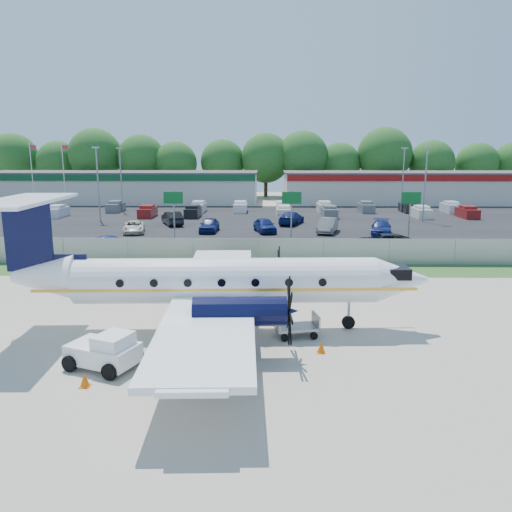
{
  "coord_description": "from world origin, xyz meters",
  "views": [
    {
      "loc": [
        0.53,
        -23.4,
        8.43
      ],
      "look_at": [
        0.0,
        6.0,
        2.3
      ],
      "focal_mm": 35.0,
      "sensor_mm": 36.0,
      "label": 1
    }
  ],
  "objects_px": {
    "pushback_tug": "(106,351)",
    "baggage_cart_far": "(296,326)",
    "baggage_cart_near": "(182,350)",
    "aircraft": "(217,281)"
  },
  "relations": [
    {
      "from": "pushback_tug",
      "to": "baggage_cart_far",
      "type": "distance_m",
      "value": 8.58
    },
    {
      "from": "baggage_cart_near",
      "to": "pushback_tug",
      "type": "bearing_deg",
      "value": -169.02
    },
    {
      "from": "pushback_tug",
      "to": "baggage_cart_near",
      "type": "distance_m",
      "value": 3.0
    },
    {
      "from": "pushback_tug",
      "to": "baggage_cart_far",
      "type": "xyz_separation_m",
      "value": [
        7.8,
        3.58,
        -0.21
      ]
    },
    {
      "from": "pushback_tug",
      "to": "baggage_cart_near",
      "type": "relative_size",
      "value": 1.42
    },
    {
      "from": "baggage_cart_far",
      "to": "aircraft",
      "type": "bearing_deg",
      "value": 167.16
    },
    {
      "from": "aircraft",
      "to": "baggage_cart_far",
      "type": "bearing_deg",
      "value": -12.84
    },
    {
      "from": "pushback_tug",
      "to": "baggage_cart_far",
      "type": "bearing_deg",
      "value": 24.66
    },
    {
      "from": "baggage_cart_near",
      "to": "baggage_cart_far",
      "type": "xyz_separation_m",
      "value": [
        4.86,
        3.01,
        -0.03
      ]
    },
    {
      "from": "aircraft",
      "to": "pushback_tug",
      "type": "xyz_separation_m",
      "value": [
        -4.03,
        -4.44,
        -1.75
      ]
    }
  ]
}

